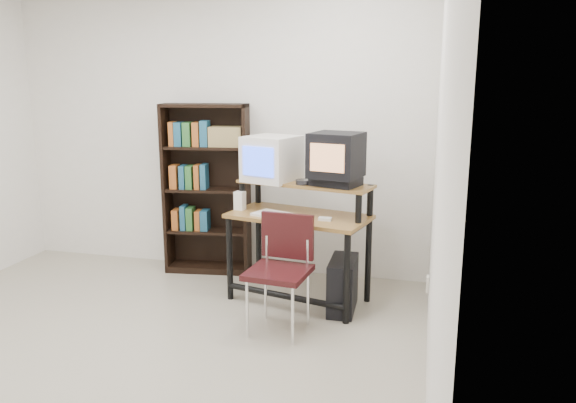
% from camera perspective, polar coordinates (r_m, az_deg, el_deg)
% --- Properties ---
extents(floor, '(4.00, 4.00, 0.01)m').
position_cam_1_polar(floor, '(3.99, -17.49, -15.36)').
color(floor, '#B8AF98').
rests_on(floor, ground).
extents(back_wall, '(4.00, 0.01, 2.60)m').
position_cam_1_polar(back_wall, '(5.36, -7.26, 6.86)').
color(back_wall, white).
rests_on(back_wall, floor).
extents(right_wall, '(0.01, 4.00, 2.60)m').
position_cam_1_polar(right_wall, '(3.02, 15.10, 2.14)').
color(right_wall, white).
rests_on(right_wall, floor).
extents(computer_desk, '(1.21, 0.80, 0.98)m').
position_cam_1_polar(computer_desk, '(4.56, 1.20, -1.98)').
color(computer_desk, olive).
rests_on(computer_desk, floor).
extents(crt_monitor, '(0.50, 0.50, 0.37)m').
position_cam_1_polar(crt_monitor, '(4.68, -1.66, 4.37)').
color(crt_monitor, white).
rests_on(crt_monitor, computer_desk).
extents(vcr, '(0.43, 0.36, 0.08)m').
position_cam_1_polar(vcr, '(4.45, 4.88, 1.99)').
color(vcr, black).
rests_on(vcr, computer_desk).
extents(crt_tv, '(0.44, 0.44, 0.35)m').
position_cam_1_polar(crt_tv, '(4.41, 4.92, 4.73)').
color(crt_tv, black).
rests_on(crt_tv, vcr).
extents(cd_spindle, '(0.13, 0.13, 0.05)m').
position_cam_1_polar(cd_spindle, '(4.48, 1.54, 1.91)').
color(cd_spindle, '#26262B').
rests_on(cd_spindle, computer_desk).
extents(keyboard, '(0.51, 0.37, 0.03)m').
position_cam_1_polar(keyboard, '(4.44, -0.70, -1.58)').
color(keyboard, white).
rests_on(keyboard, computer_desk).
extents(mousepad, '(0.22, 0.19, 0.01)m').
position_cam_1_polar(mousepad, '(4.36, 3.96, -2.10)').
color(mousepad, black).
rests_on(mousepad, computer_desk).
extents(mouse, '(0.10, 0.06, 0.03)m').
position_cam_1_polar(mouse, '(4.36, 3.78, -1.84)').
color(mouse, white).
rests_on(mouse, mousepad).
extents(desk_speaker, '(0.09, 0.09, 0.17)m').
position_cam_1_polar(desk_speaker, '(4.70, -4.91, 0.00)').
color(desk_speaker, white).
rests_on(desk_speaker, computer_desk).
extents(pc_tower, '(0.21, 0.45, 0.42)m').
position_cam_1_polar(pc_tower, '(4.52, 5.58, -8.42)').
color(pc_tower, black).
rests_on(pc_tower, floor).
extents(school_chair, '(0.47, 0.47, 0.84)m').
position_cam_1_polar(school_chair, '(4.09, -0.63, -6.00)').
color(school_chair, black).
rests_on(school_chair, floor).
extents(bookshelf, '(0.82, 0.37, 1.59)m').
position_cam_1_polar(bookshelf, '(5.31, -8.21, 1.56)').
color(bookshelf, black).
rests_on(bookshelf, floor).
extents(wall_outlet, '(0.02, 0.08, 0.12)m').
position_cam_1_polar(wall_outlet, '(4.39, 13.99, -8.12)').
color(wall_outlet, beige).
rests_on(wall_outlet, right_wall).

